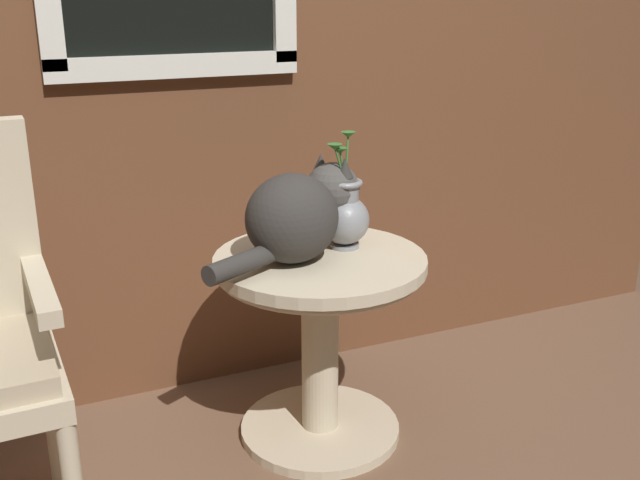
# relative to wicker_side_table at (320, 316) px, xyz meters

# --- Properties ---
(wicker_side_table) EXTENTS (0.62, 0.62, 0.59)m
(wicker_side_table) POSITION_rel_wicker_side_table_xyz_m (0.00, 0.00, 0.00)
(wicker_side_table) COLOR beige
(wicker_side_table) RESTS_ON ground_plane
(cat) EXTENTS (0.54, 0.35, 0.27)m
(cat) POSITION_rel_wicker_side_table_xyz_m (-0.06, 0.01, 0.32)
(cat) COLOR #33302D
(cat) RESTS_ON wicker_side_table
(pewter_vase_with_ivy) EXTENTS (0.15, 0.15, 0.34)m
(pewter_vase_with_ivy) POSITION_rel_wicker_side_table_xyz_m (0.10, 0.04, 0.29)
(pewter_vase_with_ivy) COLOR gray
(pewter_vase_with_ivy) RESTS_ON wicker_side_table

